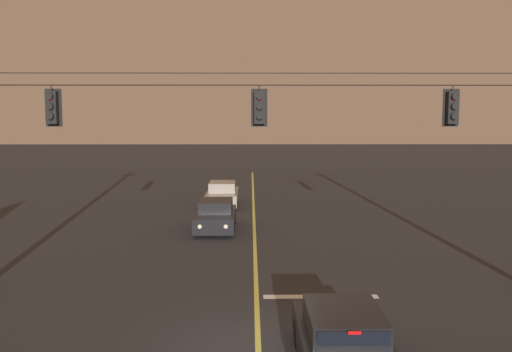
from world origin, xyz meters
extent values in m
plane|color=#28282B|center=(0.00, 0.00, 0.00)|extent=(180.00, 180.00, 0.00)
cube|color=#D1C64C|center=(0.00, 10.37, 0.00)|extent=(0.14, 60.00, 0.01)
cube|color=silver|center=(1.90, 3.77, 0.00)|extent=(3.40, 0.36, 0.01)
cylinder|color=black|center=(0.00, 4.37, 6.22)|extent=(17.08, 0.03, 0.03)
cylinder|color=black|center=(0.00, 4.37, 6.57)|extent=(17.08, 0.02, 0.02)
cylinder|color=black|center=(-6.02, 4.37, 6.13)|extent=(0.04, 0.04, 0.18)
cube|color=black|center=(-6.02, 4.37, 5.56)|extent=(0.32, 0.26, 0.96)
cube|color=black|center=(-6.02, 4.52, 5.56)|extent=(0.48, 0.03, 1.12)
sphere|color=red|center=(-6.02, 4.21, 5.85)|extent=(0.17, 0.17, 0.17)
cylinder|color=black|center=(-6.02, 4.17, 5.89)|extent=(0.20, 0.10, 0.20)
sphere|color=#3D280A|center=(-6.02, 4.21, 5.56)|extent=(0.17, 0.17, 0.17)
cylinder|color=black|center=(-6.02, 4.17, 5.60)|extent=(0.20, 0.10, 0.20)
sphere|color=black|center=(-6.02, 4.21, 5.27)|extent=(0.17, 0.17, 0.17)
cylinder|color=black|center=(-6.02, 4.17, 5.32)|extent=(0.20, 0.10, 0.20)
cylinder|color=black|center=(0.09, 4.37, 6.13)|extent=(0.04, 0.04, 0.18)
cube|color=black|center=(0.09, 4.37, 5.56)|extent=(0.32, 0.26, 0.96)
cube|color=black|center=(0.09, 4.52, 5.56)|extent=(0.48, 0.03, 1.12)
sphere|color=red|center=(0.09, 4.21, 5.85)|extent=(0.17, 0.17, 0.17)
cylinder|color=black|center=(0.09, 4.17, 5.89)|extent=(0.20, 0.10, 0.20)
sphere|color=#3D280A|center=(0.09, 4.21, 5.56)|extent=(0.17, 0.17, 0.17)
cylinder|color=black|center=(0.09, 4.17, 5.60)|extent=(0.20, 0.10, 0.20)
sphere|color=black|center=(0.09, 4.21, 5.27)|extent=(0.17, 0.17, 0.17)
cylinder|color=black|center=(0.09, 4.17, 5.32)|extent=(0.20, 0.10, 0.20)
cylinder|color=black|center=(5.82, 4.37, 6.13)|extent=(0.04, 0.04, 0.18)
cube|color=black|center=(5.82, 4.37, 5.56)|extent=(0.32, 0.26, 0.96)
cube|color=black|center=(5.82, 4.52, 5.56)|extent=(0.48, 0.03, 1.12)
sphere|color=red|center=(5.82, 4.21, 5.85)|extent=(0.17, 0.17, 0.17)
cylinder|color=black|center=(5.82, 4.17, 5.89)|extent=(0.20, 0.10, 0.20)
sphere|color=#3D280A|center=(5.82, 4.21, 5.56)|extent=(0.17, 0.17, 0.17)
cylinder|color=black|center=(5.82, 4.17, 5.60)|extent=(0.20, 0.10, 0.20)
sphere|color=black|center=(5.82, 4.21, 5.27)|extent=(0.17, 0.17, 0.17)
cylinder|color=black|center=(5.82, 4.17, 5.32)|extent=(0.20, 0.10, 0.20)
cube|color=black|center=(1.75, -1.22, 0.51)|extent=(1.80, 4.30, 0.68)
cube|color=black|center=(1.75, -1.34, 1.12)|extent=(1.51, 2.15, 0.54)
cube|color=black|center=(1.75, -0.41, 1.12)|extent=(1.40, 0.21, 0.48)
cube|color=black|center=(1.75, -2.41, 1.12)|extent=(1.37, 0.18, 0.46)
cylinder|color=black|center=(0.96, 0.11, 0.32)|extent=(0.22, 0.64, 0.64)
cylinder|color=black|center=(2.54, 0.11, 0.32)|extent=(0.22, 0.64, 0.64)
cube|color=red|center=(1.75, -2.51, 1.35)|extent=(0.24, 0.04, 0.06)
cube|color=black|center=(-1.80, 13.76, 0.51)|extent=(1.80, 4.30, 0.68)
cube|color=black|center=(-1.80, 13.88, 1.12)|extent=(1.51, 2.15, 0.54)
cube|color=black|center=(-1.80, 12.94, 1.12)|extent=(1.40, 0.21, 0.48)
cube|color=black|center=(-1.80, 14.94, 1.12)|extent=(1.37, 0.18, 0.46)
cylinder|color=black|center=(-1.00, 12.42, 0.32)|extent=(0.22, 0.64, 0.64)
cylinder|color=black|center=(-2.59, 12.42, 0.32)|extent=(0.22, 0.64, 0.64)
cylinder|color=black|center=(-1.00, 15.09, 0.32)|extent=(0.22, 0.64, 0.64)
cylinder|color=black|center=(-2.59, 15.09, 0.32)|extent=(0.22, 0.64, 0.64)
sphere|color=white|center=(-1.24, 11.59, 0.57)|extent=(0.20, 0.20, 0.20)
sphere|color=white|center=(-2.35, 11.59, 0.57)|extent=(0.20, 0.20, 0.20)
cube|color=gray|center=(-1.83, 20.91, 0.51)|extent=(1.80, 4.30, 0.68)
cube|color=gray|center=(-1.83, 21.03, 1.12)|extent=(1.51, 2.15, 0.54)
cube|color=black|center=(-1.83, 20.09, 1.12)|extent=(1.40, 0.21, 0.48)
cube|color=black|center=(-1.83, 22.09, 1.12)|extent=(1.37, 0.18, 0.46)
cylinder|color=black|center=(-1.04, 19.57, 0.32)|extent=(0.22, 0.64, 0.64)
cylinder|color=black|center=(-2.63, 19.57, 0.32)|extent=(0.22, 0.64, 0.64)
cylinder|color=black|center=(-1.04, 22.24, 0.32)|extent=(0.22, 0.64, 0.64)
cylinder|color=black|center=(-2.63, 22.24, 0.32)|extent=(0.22, 0.64, 0.64)
sphere|color=white|center=(-1.28, 18.74, 0.57)|extent=(0.20, 0.20, 0.20)
sphere|color=white|center=(-2.39, 18.74, 0.57)|extent=(0.20, 0.20, 0.20)
camera|label=1|loc=(-0.17, -12.83, 5.38)|focal=40.63mm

